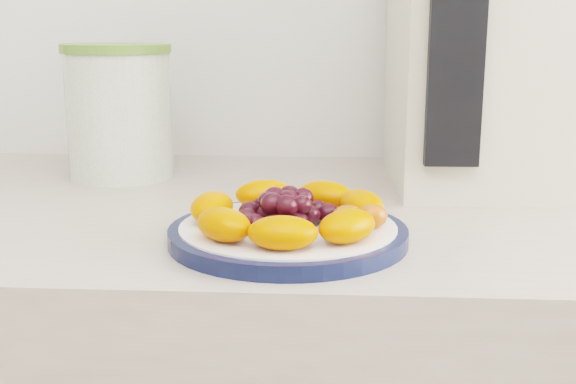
{
  "coord_description": "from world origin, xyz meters",
  "views": [
    {
      "loc": [
        0.06,
        0.37,
        1.11
      ],
      "look_at": [
        0.01,
        1.04,
        0.95
      ],
      "focal_mm": 45.0,
      "sensor_mm": 36.0,
      "label": 1
    }
  ],
  "objects": [
    {
      "name": "canister_lid",
      "position": [
        -0.23,
        1.33,
        1.07
      ],
      "size": [
        0.15,
        0.15,
        0.01
      ],
      "primitive_type": "cylinder",
      "rotation": [
        0.0,
        0.0,
        -0.03
      ],
      "color": "#5B7F35",
      "rests_on": "canister"
    },
    {
      "name": "canister",
      "position": [
        -0.23,
        1.33,
        0.98
      ],
      "size": [
        0.14,
        0.14,
        0.17
      ],
      "primitive_type": "cylinder",
      "rotation": [
        0.0,
        0.0,
        -0.03
      ],
      "color": "#435E19",
      "rests_on": "counter"
    },
    {
      "name": "plate_rim",
      "position": [
        0.01,
        1.04,
        0.91
      ],
      "size": [
        0.23,
        0.23,
        0.01
      ],
      "primitive_type": "cylinder",
      "color": "#10183A",
      "rests_on": "counter"
    },
    {
      "name": "plate_face",
      "position": [
        0.01,
        1.04,
        0.91
      ],
      "size": [
        0.21,
        0.21,
        0.02
      ],
      "primitive_type": "cylinder",
      "color": "white",
      "rests_on": "counter"
    },
    {
      "name": "fruit_plate",
      "position": [
        0.02,
        1.04,
        0.93
      ],
      "size": [
        0.2,
        0.2,
        0.04
      ],
      "color": "#E94C00",
      "rests_on": "plate_face"
    },
    {
      "name": "appliance_panel",
      "position": [
        0.19,
        1.18,
        1.08
      ],
      "size": [
        0.06,
        0.02,
        0.26
      ],
      "primitive_type": "cube",
      "rotation": [
        0.0,
        0.0,
        0.02
      ],
      "color": "black",
      "rests_on": "appliance_body"
    },
    {
      "name": "appliance_body",
      "position": [
        0.24,
        1.33,
        1.08
      ],
      "size": [
        0.21,
        0.29,
        0.35
      ],
      "primitive_type": "cube",
      "rotation": [
        0.0,
        0.0,
        0.02
      ],
      "color": "beige",
      "rests_on": "counter"
    }
  ]
}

